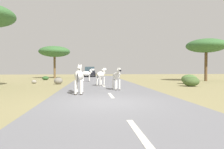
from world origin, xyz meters
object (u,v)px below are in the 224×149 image
object	(u,v)px
zebra_0	(117,76)
rock_0	(58,81)
tree_3	(206,46)
zebra_3	(79,76)
zebra_1	(87,74)
bush_3	(191,81)
zebra_2	(101,75)
car_0	(90,72)
tree_1	(55,52)
bush_1	(189,79)
rock_2	(34,82)
bush_0	(45,78)

from	to	relation	value
zebra_0	rock_0	world-z (taller)	zebra_0
tree_3	rock_0	size ratio (longest dim) A/B	6.27
zebra_3	tree_3	xyz separation A→B (m)	(13.85, 11.10, 3.02)
zebra_1	tree_3	world-z (taller)	tree_3
bush_3	zebra_3	bearing A→B (deg)	-152.74
zebra_2	car_0	bearing A→B (deg)	126.13
tree_1	bush_1	world-z (taller)	tree_1
rock_2	bush_3	bearing A→B (deg)	-18.28
bush_3	rock_2	bearing A→B (deg)	161.72
zebra_0	bush_0	distance (m)	15.21
rock_0	zebra_1	bearing A→B (deg)	48.74
car_0	tree_1	world-z (taller)	tree_1
zebra_0	tree_3	world-z (taller)	tree_3
zebra_1	rock_0	world-z (taller)	zebra_1
zebra_1	tree_1	bearing A→B (deg)	-159.11
zebra_3	car_0	size ratio (longest dim) A/B	0.40
tree_3	zebra_0	bearing A→B (deg)	-141.47
bush_0	bush_3	world-z (taller)	bush_3
zebra_0	car_0	size ratio (longest dim) A/B	0.35
zebra_0	rock_2	bearing A→B (deg)	-54.24
car_0	rock_2	distance (m)	16.84
zebra_2	rock_2	bearing A→B (deg)	-176.92
car_0	rock_2	xyz separation A→B (m)	(-5.16, -16.01, -0.67)
tree_1	rock_0	distance (m)	13.30
tree_1	bush_1	distance (m)	20.08
tree_1	zebra_1	bearing A→B (deg)	-62.21
zebra_2	tree_1	world-z (taller)	tree_1
bush_0	bush_3	size ratio (longest dim) A/B	0.63
zebra_0	zebra_2	size ratio (longest dim) A/B	1.03
tree_3	bush_3	xyz separation A→B (m)	(-5.21, -6.65, -3.66)
zebra_3	tree_3	distance (m)	18.01
bush_0	bush_1	bearing A→B (deg)	-28.54
tree_3	bush_0	size ratio (longest dim) A/B	5.94
zebra_0	car_0	xyz separation A→B (m)	(-1.91, 23.01, -0.06)
bush_1	rock_2	distance (m)	14.71
tree_3	bush_0	distance (m)	19.76
car_0	bush_1	size ratio (longest dim) A/B	2.96
zebra_2	zebra_1	bearing A→B (deg)	136.06
car_0	zebra_0	bearing A→B (deg)	94.68
rock_0	tree_3	bearing A→B (deg)	11.61
rock_0	rock_2	distance (m)	2.69
zebra_1	bush_0	xyz separation A→B (m)	(-5.31, 4.49, -0.66)
zebra_1	rock_2	distance (m)	5.35
bush_0	zebra_1	bearing A→B (deg)	-40.21
zebra_0	tree_1	distance (m)	19.99
tree_1	tree_3	world-z (taller)	tree_3
bush_3	car_0	bearing A→B (deg)	112.01
car_0	tree_1	bearing A→B (deg)	41.22
bush_0	tree_1	bearing A→B (deg)	87.34
tree_1	bush_0	xyz separation A→B (m)	(-0.24, -5.13, -3.76)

